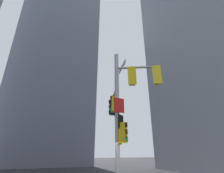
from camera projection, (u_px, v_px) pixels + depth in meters
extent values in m
cube|color=#9399A3|center=(221.00, 37.00, 24.50)|extent=(16.24, 16.24, 36.27)
cube|color=slate|center=(61.00, 38.00, 39.08)|extent=(14.77, 14.77, 54.92)
cylinder|color=#B2B2B5|center=(117.00, 116.00, 8.77)|extent=(0.24, 0.24, 7.72)
cylinder|color=#B2B2B5|center=(138.00, 67.00, 9.75)|extent=(2.37, 1.24, 0.13)
cylinder|color=#B2B2B5|center=(114.00, 95.00, 10.30)|extent=(0.58, 2.04, 0.13)
cube|color=yellow|center=(132.00, 75.00, 9.38)|extent=(0.44, 0.24, 1.14)
cube|color=yellow|center=(132.00, 77.00, 9.56)|extent=(0.45, 0.45, 1.00)
cylinder|color=#360605|center=(132.00, 73.00, 9.87)|extent=(0.21, 0.14, 0.20)
cube|color=black|center=(132.00, 71.00, 9.92)|extent=(0.23, 0.16, 0.02)
cylinder|color=#3C2C06|center=(132.00, 78.00, 9.74)|extent=(0.21, 0.14, 0.20)
cube|color=black|center=(132.00, 76.00, 9.79)|extent=(0.23, 0.16, 0.02)
cylinder|color=#19C672|center=(132.00, 84.00, 9.61)|extent=(0.21, 0.14, 0.20)
cube|color=black|center=(132.00, 82.00, 9.66)|extent=(0.23, 0.16, 0.02)
cube|color=yellow|center=(157.00, 74.00, 9.26)|extent=(0.44, 0.24, 1.14)
cube|color=yellow|center=(156.00, 76.00, 9.44)|extent=(0.45, 0.45, 1.00)
cylinder|color=#360605|center=(155.00, 72.00, 9.75)|extent=(0.21, 0.14, 0.20)
cube|color=black|center=(155.00, 70.00, 9.80)|extent=(0.23, 0.16, 0.02)
cylinder|color=#3C2C06|center=(156.00, 77.00, 9.62)|extent=(0.21, 0.14, 0.20)
cube|color=black|center=(156.00, 75.00, 9.67)|extent=(0.23, 0.16, 0.02)
cylinder|color=#19C672|center=(157.00, 83.00, 9.49)|extent=(0.21, 0.14, 0.20)
cube|color=black|center=(156.00, 81.00, 9.54)|extent=(0.23, 0.16, 0.02)
cube|color=yellow|center=(117.00, 104.00, 10.10)|extent=(0.13, 0.47, 1.14)
cube|color=yellow|center=(114.00, 104.00, 10.08)|extent=(0.41, 0.41, 1.00)
cylinder|color=#360605|center=(111.00, 98.00, 10.18)|extent=(0.10, 0.21, 0.20)
cube|color=black|center=(111.00, 97.00, 10.23)|extent=(0.12, 0.23, 0.02)
cylinder|color=#3C2C06|center=(111.00, 104.00, 10.05)|extent=(0.10, 0.21, 0.20)
cube|color=black|center=(111.00, 102.00, 10.09)|extent=(0.12, 0.23, 0.02)
cylinder|color=#19C672|center=(111.00, 109.00, 9.92)|extent=(0.10, 0.21, 0.20)
cube|color=black|center=(111.00, 108.00, 9.96)|extent=(0.12, 0.23, 0.02)
cube|color=black|center=(115.00, 107.00, 10.86)|extent=(0.13, 0.47, 1.14)
cube|color=black|center=(112.00, 107.00, 10.83)|extent=(0.41, 0.41, 1.00)
cylinder|color=#360605|center=(109.00, 102.00, 10.94)|extent=(0.10, 0.21, 0.20)
cube|color=black|center=(109.00, 100.00, 10.98)|extent=(0.12, 0.23, 0.02)
cylinder|color=yellow|center=(109.00, 107.00, 10.81)|extent=(0.10, 0.21, 0.20)
cube|color=black|center=(109.00, 106.00, 10.85)|extent=(0.12, 0.23, 0.02)
cylinder|color=#06311C|center=(109.00, 112.00, 10.68)|extent=(0.10, 0.21, 0.20)
cube|color=black|center=(109.00, 111.00, 10.72)|extent=(0.12, 0.23, 0.02)
cube|color=gold|center=(120.00, 133.00, 8.38)|extent=(0.38, 0.34, 1.14)
cube|color=gold|center=(123.00, 133.00, 8.30)|extent=(0.48, 0.48, 1.00)
cylinder|color=#360605|center=(126.00, 125.00, 8.34)|extent=(0.19, 0.18, 0.20)
cube|color=black|center=(126.00, 123.00, 8.39)|extent=(0.21, 0.20, 0.02)
cylinder|color=#3C2C06|center=(127.00, 132.00, 8.21)|extent=(0.19, 0.18, 0.20)
cube|color=black|center=(127.00, 130.00, 8.25)|extent=(0.21, 0.20, 0.02)
cylinder|color=#19C672|center=(127.00, 140.00, 8.08)|extent=(0.19, 0.18, 0.20)
cube|color=black|center=(127.00, 137.00, 8.12)|extent=(0.21, 0.20, 0.02)
cube|color=white|center=(122.00, 67.00, 9.97)|extent=(0.27, 1.55, 0.28)
cube|color=#19479E|center=(122.00, 67.00, 9.97)|extent=(0.26, 1.51, 0.24)
cube|color=red|center=(119.00, 105.00, 8.80)|extent=(0.64, 0.11, 0.80)
cube|color=white|center=(119.00, 105.00, 8.80)|extent=(0.60, 0.10, 0.76)
cube|color=black|center=(121.00, 122.00, 8.55)|extent=(0.46, 0.41, 0.72)
cube|color=white|center=(121.00, 122.00, 8.55)|extent=(0.43, 0.38, 0.68)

